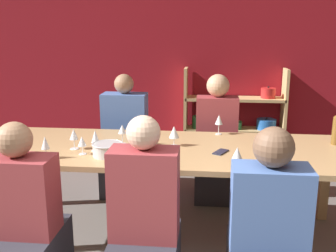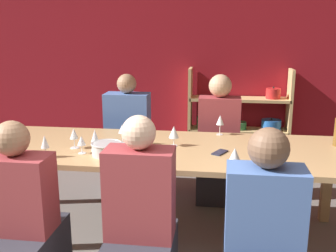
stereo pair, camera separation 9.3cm
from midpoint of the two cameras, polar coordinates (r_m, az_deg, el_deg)
The scene contains 19 objects.
wall_back_red at distance 5.23m, azimuth 3.11°, elevation 10.08°, with size 8.80×0.06×2.70m.
shelf_unit at distance 5.16m, azimuth 10.90°, elevation -0.24°, with size 1.28×0.30×1.22m.
dining_table at distance 3.17m, azimuth 0.60°, elevation -4.32°, with size 2.92×1.05×0.77m.
mixing_bowl at distance 2.96m, azimuth -7.98°, elevation -3.24°, with size 0.24×0.24×0.10m.
wine_glass_red_a at distance 2.99m, azimuth -16.60°, elevation -2.31°, with size 0.06×0.06×0.17m.
wine_glass_red_b at distance 3.08m, azimuth -9.71°, elevation -1.53°, with size 0.07×0.07×0.17m.
wine_glass_white_a at distance 3.12m, azimuth 14.78°, elevation -1.80°, with size 0.07×0.07×0.14m.
wine_glass_red_c at distance 3.02m, azimuth -11.59°, elevation -2.19°, with size 0.06×0.06×0.14m.
wine_glass_red_d at distance 3.52m, azimuth 8.33°, elevation 0.77°, with size 0.07×0.07×0.18m.
wine_glass_empty_b at distance 3.17m, azimuth -12.67°, elevation -1.19°, with size 0.07×0.07×0.16m.
wine_glass_white_b at distance 3.15m, azimuth 1.70°, elevation -0.96°, with size 0.08×0.08×0.16m.
wine_glass_white_c at distance 3.23m, azimuth -5.82°, elevation -0.52°, with size 0.07×0.07×0.16m.
wine_glass_white_d at distance 2.65m, azimuth 10.66°, elevation -4.16°, with size 0.08×0.08×0.15m.
wine_glass_red_e at distance 3.20m, azimuth -3.34°, elevation -0.71°, with size 0.07×0.07×0.16m.
cell_phone at distance 3.03m, azimuth 8.41°, elevation -3.82°, with size 0.13×0.17×0.01m.
person_far_a at distance 4.18m, azimuth -5.14°, elevation -3.44°, with size 0.45×0.57×1.25m.
person_near_b at distance 2.72m, azimuth -19.60°, elevation -14.71°, with size 0.44×0.55×1.16m.
person_far_b at distance 4.01m, azimuth 7.95°, elevation -4.00°, with size 0.41×0.51×1.27m.
person_near_c at distance 2.53m, azimuth -2.84°, elevation -15.67°, with size 0.41×0.52×1.21m.
Camera 2 is at (0.46, -1.37, 1.68)m, focal length 42.00 mm.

